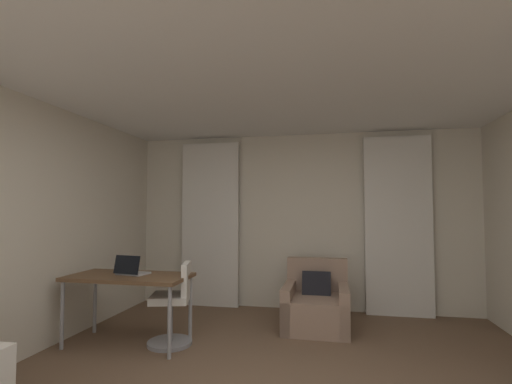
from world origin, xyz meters
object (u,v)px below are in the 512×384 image
at_px(desk, 129,281).
at_px(desk_chair, 174,308).
at_px(armchair, 316,306).
at_px(laptop, 131,270).

height_order(desk, desk_chair, desk_chair).
height_order(armchair, desk_chair, desk_chair).
bearing_deg(armchair, laptop, -154.05).
bearing_deg(desk_chair, laptop, -171.41).
distance_m(armchair, desk, 2.26).
xyz_separation_m(armchair, desk, (-1.99, -0.98, 0.41)).
relative_size(desk, laptop, 3.69).
distance_m(desk_chair, laptop, 0.63).
relative_size(desk_chair, laptop, 2.47).
bearing_deg(desk, desk_chair, 10.95).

